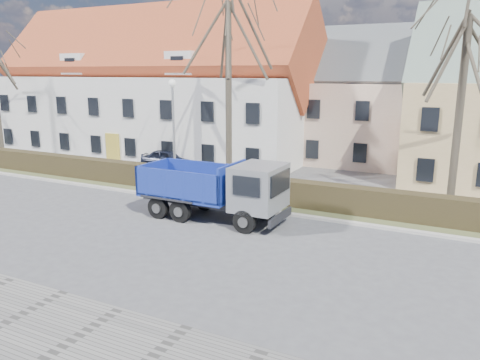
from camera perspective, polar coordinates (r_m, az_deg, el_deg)
The scene contains 12 objects.
ground at distance 19.81m, azimuth -7.80°, elevation -6.57°, with size 120.00×120.00×0.00m, color #4C4C4F.
curb_far at distance 23.53m, azimuth -1.48°, elevation -3.11°, with size 80.00×0.30×0.12m, color #AAA49D.
grass_strip at distance 24.90m, azimuth 0.25°, elevation -2.22°, with size 80.00×3.00×0.10m, color #474F2C.
hedge at distance 24.58m, azimuth 0.04°, elevation -0.98°, with size 60.00×0.90×1.30m, color black.
building_white at distance 39.30m, azimuth -10.60°, elevation 10.14°, with size 26.80×10.80×9.50m, color silver, non-canonical shape.
building_pink at distance 36.04m, azimuth 16.07°, elevation 8.41°, with size 10.80×8.80×8.00m, color beige, non-canonical shape.
tree_1 at distance 26.98m, azimuth -1.41°, elevation 12.45°, with size 9.20×9.20×12.65m, color #3C3429, non-canonical shape.
tree_2 at distance 23.85m, azimuth 25.34°, elevation 9.16°, with size 8.00×8.00×11.00m, color #3C3429, non-canonical shape.
dump_truck at distance 21.40m, azimuth -3.96°, elevation -1.02°, with size 7.08×2.63×2.83m, color navy, non-canonical shape.
streetlight at distance 27.38m, azimuth -8.07°, elevation 5.64°, with size 0.49×0.49×6.27m, color #9FA0A1, non-canonical shape.
cart_frame at distance 26.48m, azimuth -11.59°, elevation -0.92°, with size 0.73×0.42×0.67m, color silver, non-canonical shape.
parked_car_a at distance 32.72m, azimuth -8.60°, elevation 2.51°, with size 1.65×4.11×1.40m, color black.
Camera 1 is at (10.67, -15.32, 6.62)m, focal length 35.00 mm.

